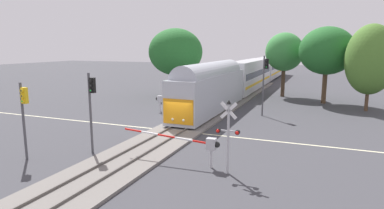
% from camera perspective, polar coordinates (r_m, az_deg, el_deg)
% --- Properties ---
extents(ground_plane, '(220.00, 220.00, 0.00)m').
position_cam_1_polar(ground_plane, '(27.88, -2.43, -4.68)').
color(ground_plane, '#3D3D42').
extents(road_centre_stripe, '(44.00, 0.20, 0.01)m').
position_cam_1_polar(road_centre_stripe, '(27.88, -2.43, -4.67)').
color(road_centre_stripe, beige).
rests_on(road_centre_stripe, ground).
extents(railway_track, '(4.40, 80.00, 0.32)m').
position_cam_1_polar(railway_track, '(27.86, -2.44, -4.49)').
color(railway_track, slate).
rests_on(railway_track, ground).
extents(commuter_train, '(3.04, 63.38, 5.16)m').
position_cam_1_polar(commuter_train, '(55.58, 10.36, 5.39)').
color(commuter_train, '#B2B7C1').
rests_on(commuter_train, railway_track).
extents(crossing_gate_near, '(6.47, 0.40, 1.88)m').
position_cam_1_polar(crossing_gate_near, '(19.61, 1.17, -6.68)').
color(crossing_gate_near, '#B7B7BC').
rests_on(crossing_gate_near, ground).
extents(crossing_signal_mast, '(1.36, 0.44, 4.21)m').
position_cam_1_polar(crossing_signal_mast, '(18.24, 6.32, -4.35)').
color(crossing_signal_mast, '#B2B2B7').
rests_on(crossing_signal_mast, ground).
extents(crossing_gate_far, '(6.32, 0.40, 1.80)m').
position_cam_1_polar(crossing_gate_far, '(35.68, -4.49, 0.87)').
color(crossing_gate_far, '#B7B7BC').
rests_on(crossing_gate_far, ground).
extents(traffic_signal_far_side, '(0.53, 0.38, 6.18)m').
position_cam_1_polar(traffic_signal_far_side, '(34.16, 12.57, 4.84)').
color(traffic_signal_far_side, '#4C4C51').
rests_on(traffic_signal_far_side, ground).
extents(traffic_signal_near_left, '(0.53, 0.38, 4.93)m').
position_cam_1_polar(traffic_signal_near_left, '(22.74, -27.28, -0.64)').
color(traffic_signal_near_left, '#4C4C51').
rests_on(traffic_signal_near_left, ground).
extents(traffic_signal_median, '(0.53, 0.38, 5.41)m').
position_cam_1_polar(traffic_signal_median, '(22.43, -17.16, 0.74)').
color(traffic_signal_median, '#4C4C51').
rests_on(traffic_signal_median, ground).
extents(elm_centre_background, '(5.29, 5.29, 9.06)m').
position_cam_1_polar(elm_centre_background, '(48.45, 15.81, 8.78)').
color(elm_centre_background, '#4C3828').
rests_on(elm_centre_background, ground).
extents(maple_right_background, '(5.24, 5.24, 9.55)m').
position_cam_1_polar(maple_right_background, '(40.85, 28.67, 6.88)').
color(maple_right_background, brown).
rests_on(maple_right_background, ground).
extents(oak_far_right, '(6.68, 6.68, 9.55)m').
position_cam_1_polar(oak_far_right, '(44.16, 22.45, 8.63)').
color(oak_far_right, brown).
rests_on(oak_far_right, ground).
extents(oak_behind_train, '(7.50, 7.50, 9.61)m').
position_cam_1_polar(oak_behind_train, '(46.16, -2.88, 9.13)').
color(oak_behind_train, '#4C3828').
rests_on(oak_behind_train, ground).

